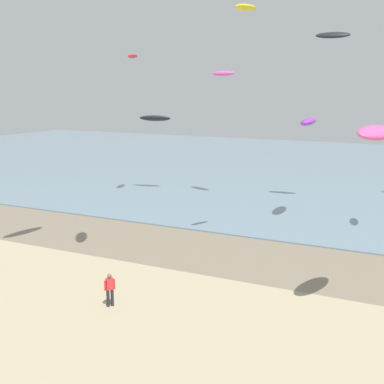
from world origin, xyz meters
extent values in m
cube|color=#7A6D59|center=(0.00, 25.63, 0.00)|extent=(120.00, 8.47, 0.01)
cube|color=slate|center=(0.00, 64.86, 0.05)|extent=(160.00, 70.00, 0.10)
cylinder|color=#232328|center=(-4.00, 15.37, 0.44)|extent=(0.16, 0.16, 0.88)
cylinder|color=#232328|center=(-4.14, 15.20, 0.44)|extent=(0.16, 0.16, 0.88)
cube|color=red|center=(-4.07, 15.28, 1.18)|extent=(0.39, 0.42, 0.60)
sphere|color=brown|center=(-4.07, 15.28, 1.60)|extent=(0.22, 0.22, 0.22)
cylinder|color=red|center=(-3.92, 15.47, 1.13)|extent=(0.09, 0.09, 0.52)
cylinder|color=red|center=(-4.21, 15.09, 1.13)|extent=(0.09, 0.09, 0.52)
ellipsoid|color=black|center=(-16.58, 41.21, 7.73)|extent=(3.41, 1.84, 0.85)
ellipsoid|color=yellow|center=(-1.30, 26.30, 15.58)|extent=(1.30, 1.94, 0.52)
ellipsoid|color=black|center=(0.80, 41.53, 15.16)|extent=(2.99, 1.33, 0.79)
ellipsoid|color=purple|center=(0.40, 36.03, 8.17)|extent=(1.57, 3.62, 0.80)
ellipsoid|color=#E54C99|center=(-8.93, 40.79, 12.09)|extent=(2.90, 1.94, 0.60)
ellipsoid|color=#E54C99|center=(7.63, 19.38, 8.87)|extent=(2.00, 3.69, 0.86)
ellipsoid|color=red|center=(-16.72, 37.51, 13.67)|extent=(1.53, 2.48, 0.52)
camera|label=1|loc=(10.70, -5.10, 10.86)|focal=49.11mm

